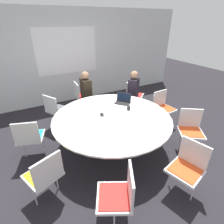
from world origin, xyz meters
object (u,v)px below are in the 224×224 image
(chair_0, at_px, (133,93))
(chair_4, at_px, (45,174))
(laptop, at_px, (123,100))
(cell_phone, at_px, (102,115))
(chair_3, at_px, (30,136))
(chair_5, at_px, (120,193))
(coffee_cup, at_px, (129,108))
(person_0, at_px, (134,90))
(chair_1, at_px, (82,94))
(chair_6, at_px, (188,165))
(chair_7, at_px, (191,128))
(chair_8, at_px, (163,106))
(chair_2, at_px, (56,108))
(person_1, at_px, (87,90))

(chair_0, xyz_separation_m, chair_4, (-2.73, -1.87, 0.00))
(laptop, distance_m, cell_phone, 0.73)
(chair_3, xyz_separation_m, cell_phone, (1.33, -0.24, 0.21))
(chair_5, xyz_separation_m, coffee_cup, (1.08, 1.47, 0.24))
(chair_3, xyz_separation_m, person_0, (2.69, 0.62, 0.19))
(chair_1, xyz_separation_m, chair_6, (0.44, -3.28, 0.00))
(chair_5, height_order, chair_7, same)
(chair_4, height_order, person_0, person_0)
(chair_8, bearing_deg, chair_6, 52.53)
(chair_4, relative_size, cell_phone, 5.58)
(chair_8, bearing_deg, chair_7, 73.02)
(chair_7, relative_size, cell_phone, 5.58)
(person_0, bearing_deg, coffee_cup, 9.54)
(chair_3, bearing_deg, chair_0, 34.17)
(chair_1, relative_size, chair_4, 1.00)
(chair_8, xyz_separation_m, coffee_cup, (-1.07, -0.11, 0.24))
(chair_6, bearing_deg, chair_5, 71.32)
(person_0, bearing_deg, chair_2, -48.14)
(person_1, xyz_separation_m, cell_phone, (-0.23, -1.43, 0.01))
(chair_0, xyz_separation_m, chair_3, (-2.82, -0.84, 0.00))
(chair_5, bearing_deg, chair_1, 15.83)
(chair_0, bearing_deg, chair_1, -64.43)
(chair_2, distance_m, chair_8, 2.57)
(chair_2, bearing_deg, laptop, 27.90)
(chair_5, distance_m, coffee_cup, 1.84)
(chair_5, bearing_deg, chair_6, -66.24)
(chair_4, bearing_deg, chair_7, -25.59)
(chair_1, distance_m, chair_3, 2.06)
(chair_0, xyz_separation_m, chair_7, (-0.05, -2.03, 0.00))
(chair_5, bearing_deg, person_0, -10.30)
(chair_0, distance_m, cell_phone, 1.85)
(chair_7, bearing_deg, coffee_cup, -11.81)
(chair_3, relative_size, cell_phone, 5.58)
(chair_0, relative_size, chair_6, 1.00)
(chair_1, distance_m, person_0, 1.46)
(coffee_cup, relative_size, cell_phone, 0.54)
(chair_8, xyz_separation_m, cell_phone, (-1.65, -0.05, 0.21))
(coffee_cup, bearing_deg, chair_4, -158.24)
(chair_6, bearing_deg, person_0, -32.00)
(chair_3, height_order, person_0, person_0)
(chair_7, distance_m, chair_8, 1.02)
(chair_0, relative_size, chair_1, 1.00)
(person_0, height_order, cell_phone, person_0)
(chair_4, bearing_deg, chair_0, 12.24)
(chair_1, relative_size, chair_8, 1.00)
(chair_6, bearing_deg, chair_2, 9.91)
(chair_4, xyz_separation_m, person_0, (2.60, 1.65, 0.19))
(person_1, height_order, cell_phone, person_1)
(chair_2, bearing_deg, person_0, 52.59)
(chair_4, height_order, person_1, person_1)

